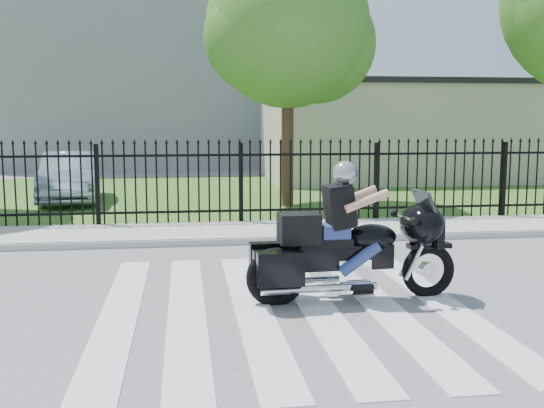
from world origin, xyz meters
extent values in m
plane|color=slate|center=(0.00, 0.00, 0.00)|extent=(120.00, 120.00, 0.00)
cube|color=#ADAAA3|center=(0.00, 5.00, 0.06)|extent=(40.00, 2.00, 0.12)
cube|color=#ADAAA3|center=(0.00, 4.00, 0.06)|extent=(40.00, 0.12, 0.12)
cube|color=#355D20|center=(0.00, 12.00, 0.01)|extent=(40.00, 12.00, 0.02)
cube|color=black|center=(0.00, 6.00, 0.35)|extent=(26.00, 0.04, 0.05)
cube|color=black|center=(0.00, 6.00, 1.55)|extent=(26.00, 0.04, 0.05)
cylinder|color=#382316|center=(1.50, 9.00, 2.08)|extent=(0.32, 0.32, 4.16)
sphere|color=#346B1E|center=(1.50, 9.00, 4.68)|extent=(4.20, 4.20, 4.20)
cube|color=#BAAD9B|center=(7.00, 16.00, 1.75)|extent=(10.00, 6.00, 3.50)
cube|color=black|center=(7.00, 16.00, 3.60)|extent=(10.20, 6.20, 0.20)
cube|color=gray|center=(-3.00, 26.00, 6.00)|extent=(15.00, 10.00, 12.00)
torus|color=black|center=(1.94, 0.23, 0.34)|extent=(0.72, 0.16, 0.72)
torus|color=black|center=(-0.09, 0.16, 0.34)|extent=(0.76, 0.18, 0.76)
cube|color=black|center=(0.75, 0.19, 0.57)|extent=(1.36, 0.30, 0.31)
ellipsoid|color=black|center=(1.16, 0.20, 0.81)|extent=(0.66, 0.44, 0.34)
cube|color=black|center=(0.54, 0.18, 0.77)|extent=(0.69, 0.36, 0.10)
cube|color=silver|center=(0.90, 0.19, 0.40)|extent=(0.43, 0.33, 0.31)
ellipsoid|color=black|center=(1.84, 0.23, 0.96)|extent=(0.59, 0.77, 0.56)
cube|color=black|center=(0.21, 0.17, 0.96)|extent=(0.51, 0.41, 0.37)
cube|color=navy|center=(0.66, 0.19, 0.89)|extent=(0.37, 0.33, 0.19)
sphere|color=#9EA1A5|center=(0.79, 0.19, 1.64)|extent=(0.30, 0.30, 0.30)
imported|color=#92A3B7|center=(-4.33, 10.66, 0.71)|extent=(1.83, 4.30, 1.38)
camera|label=1|loc=(-1.20, -7.54, 2.31)|focal=42.00mm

